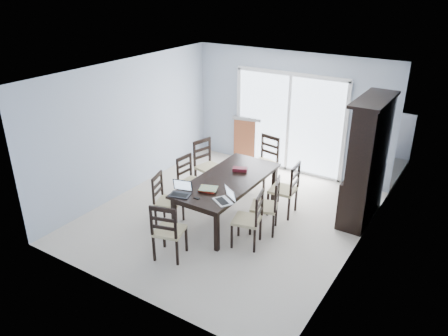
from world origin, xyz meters
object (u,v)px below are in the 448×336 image
(chair_left_near, at_px, (164,194))
(chair_end_near, at_px, (167,226))
(china_hutch, at_px, (367,162))
(chair_end_far, at_px, (266,156))
(game_box, at_px, (240,169))
(chair_right_near, at_px, (253,214))
(dining_table, at_px, (228,183))
(chair_right_mid, at_px, (270,200))
(laptop_silver, at_px, (223,199))
(chair_left_far, at_px, (206,160))
(hot_tub, at_px, (283,131))
(cell_phone, at_px, (197,198))
(laptop_dark, at_px, (180,192))
(chair_right_far, at_px, (289,184))
(chair_left_mid, at_px, (189,175))

(chair_left_near, bearing_deg, chair_end_near, 25.06)
(china_hutch, distance_m, chair_end_far, 2.14)
(game_box, bearing_deg, chair_end_near, -92.69)
(chair_right_near, relative_size, game_box, 4.25)
(dining_table, relative_size, chair_right_near, 2.00)
(chair_right_mid, relative_size, laptop_silver, 2.87)
(dining_table, bearing_deg, game_box, 87.82)
(dining_table, height_order, chair_right_near, chair_right_near)
(chair_left_far, distance_m, hot_tub, 2.71)
(chair_left_near, bearing_deg, cell_phone, 66.12)
(laptop_dark, bearing_deg, chair_left_far, 95.12)
(chair_right_mid, xyz_separation_m, chair_end_far, (-0.90, 1.60, 0.04))
(dining_table, height_order, chair_right_far, chair_right_far)
(china_hutch, distance_m, chair_right_mid, 1.81)
(chair_left_far, xyz_separation_m, game_box, (0.99, -0.35, 0.16))
(chair_right_near, height_order, hot_tub, chair_right_near)
(chair_left_mid, bearing_deg, chair_end_near, 32.17)
(chair_right_mid, height_order, chair_end_near, chair_right_mid)
(chair_end_near, height_order, hot_tub, chair_end_near)
(laptop_dark, bearing_deg, china_hutch, 27.14)
(chair_right_near, distance_m, laptop_silver, 0.52)
(chair_left_far, height_order, chair_right_mid, chair_left_far)
(chair_left_mid, distance_m, hot_tub, 3.35)
(chair_left_near, xyz_separation_m, laptop_dark, (0.48, -0.15, 0.24))
(game_box, relative_size, hot_tub, 0.11)
(chair_left_near, relative_size, cell_phone, 10.55)
(chair_end_far, distance_m, game_box, 1.18)
(game_box, bearing_deg, hot_tub, 100.21)
(game_box, bearing_deg, china_hutch, 23.14)
(chair_right_near, xyz_separation_m, laptop_silver, (-0.43, -0.19, 0.22))
(chair_left_near, bearing_deg, dining_table, 117.75)
(chair_left_mid, xyz_separation_m, chair_right_mid, (1.78, -0.13, 0.03))
(chair_end_far, bearing_deg, chair_left_near, 83.45)
(dining_table, height_order, hot_tub, hot_tub)
(dining_table, relative_size, chair_end_near, 1.97)
(china_hutch, bearing_deg, chair_end_near, -126.44)
(game_box, bearing_deg, chair_right_near, -50.28)
(dining_table, height_order, game_box, game_box)
(china_hutch, relative_size, chair_right_far, 1.89)
(dining_table, relative_size, laptop_silver, 5.61)
(chair_left_mid, height_order, game_box, chair_left_mid)
(chair_left_far, bearing_deg, hot_tub, -174.99)
(china_hutch, relative_size, laptop_dark, 5.85)
(chair_left_mid, relative_size, chair_right_far, 0.92)
(chair_left_near, distance_m, chair_right_near, 1.63)
(chair_right_mid, bearing_deg, hot_tub, 3.24)
(chair_end_near, xyz_separation_m, hot_tub, (-0.45, 5.01, -0.07))
(laptop_dark, bearing_deg, chair_left_near, 146.50)
(chair_right_mid, distance_m, chair_end_near, 1.81)
(chair_end_far, distance_m, cell_phone, 2.45)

